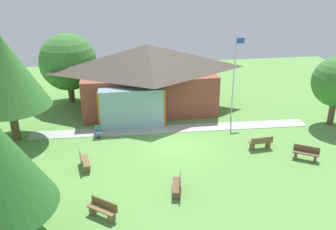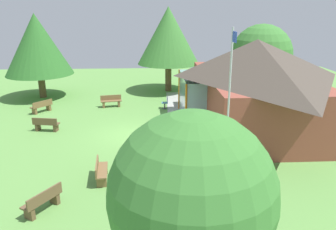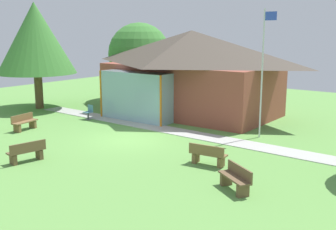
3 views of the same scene
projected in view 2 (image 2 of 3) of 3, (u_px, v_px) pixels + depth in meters
The scene contains 14 objects.
ground_plane at pixel (134, 135), 18.74m from camera, with size 44.00×44.00×0.00m, color #609947.
pavilion at pixel (252, 82), 19.49m from camera, with size 11.16×7.58×5.19m.
footpath at pixel (180, 134), 18.87m from camera, with size 19.63×1.30×0.03m, color #ADADA8.
flagpole at pixel (229, 99), 13.29m from camera, with size 0.64×0.08×6.20m.
bench_front_left at pixel (42, 107), 22.76m from camera, with size 1.44×1.29×0.84m.
bench_lawn_far_right at pixel (43, 201), 11.63m from camera, with size 1.50×1.18×0.84m.
bench_mid_left at pixel (111, 101), 24.05m from camera, with size 0.70×1.55×0.84m.
bench_mid_right at pixel (101, 171), 13.75m from camera, with size 1.53×0.58×0.84m.
bench_front_center at pixel (46, 125), 19.26m from camera, with size 0.69×1.55×0.84m.
patio_chair_west at pixel (166, 103), 23.58m from camera, with size 0.46×0.46×0.86m.
tree_behind_pavilion_left at pixel (261, 55), 25.32m from camera, with size 4.67×4.67×5.78m.
tree_west_hedge at pixel (168, 36), 27.41m from camera, with size 5.17×5.17×7.03m.
tree_east_hedge at pixel (192, 194), 6.84m from camera, with size 3.53×3.53×4.98m.
tree_lawn_corner at pixel (37, 45), 25.50m from camera, with size 5.17×5.17×6.53m.
Camera 2 is at (17.55, 1.01, 6.87)m, focal length 35.37 mm.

